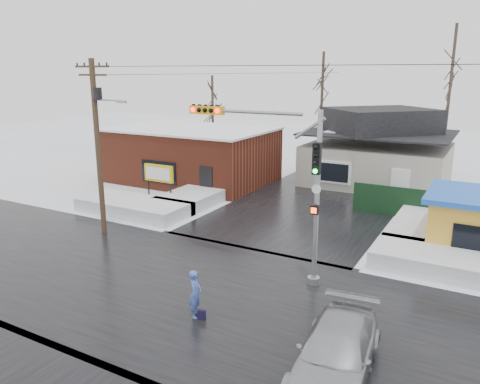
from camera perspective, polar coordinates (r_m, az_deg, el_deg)
The scene contains 20 objects.
ground at distance 18.85m, azimuth -6.14°, elevation -11.98°, with size 120.00×120.00×0.00m, color white.
road_ns at distance 18.85m, azimuth -6.14°, elevation -11.95°, with size 10.00×120.00×0.02m, color black.
road_ew at distance 18.85m, azimuth -6.14°, elevation -11.95°, with size 120.00×10.00×0.02m, color black.
snowbank_nw at distance 29.12m, azimuth -12.80°, elevation -1.75°, with size 7.00×3.00×0.80m, color white.
snowbank_ne at distance 22.21m, azimuth 24.99°, elevation -7.98°, with size 7.00×3.00×0.80m, color white.
snowbank_nside_w at distance 31.76m, azimuth -4.11°, elevation -0.06°, with size 3.00×8.00×0.80m, color white.
snowbank_nside_e at distance 27.07m, azimuth 21.65°, elevation -3.68°, with size 3.00×8.00×0.80m, color white.
traffic_signal at distance 18.65m, azimuth 4.91°, elevation 2.57°, with size 6.05×0.68×7.00m.
utility_pole at distance 24.96m, azimuth -16.90°, elevation 6.38°, with size 3.15×0.44×9.00m.
brick_building at distance 36.83m, azimuth -6.00°, elevation 4.60°, with size 12.20×8.20×4.12m.
marquee_sign at distance 30.59m, azimuth -9.87°, elevation 2.12°, with size 2.20×0.21×2.55m.
house at distance 37.01m, azimuth 16.46°, elevation 4.98°, with size 10.40×8.40×5.76m.
kiosk at distance 24.70m, azimuth 26.97°, elevation -3.38°, with size 4.60×4.60×2.88m.
fence at distance 28.90m, azimuth 21.31°, elevation -1.50°, with size 8.00×0.12×1.80m, color black.
tree_far_left at distance 42.06m, azimuth 10.06°, elevation 13.74°, with size 3.00×3.00×10.00m.
tree_far_mid at distance 41.90m, azimuth 24.59°, elevation 14.87°, with size 3.00×3.00×12.00m.
tree_far_west at distance 44.66m, azimuth -3.39°, elevation 11.93°, with size 3.00×3.00×8.00m.
pedestrian at distance 16.72m, azimuth -5.46°, elevation -12.29°, with size 0.63×0.41×1.73m, color #415EB7.
car at distance 14.11m, azimuth 11.63°, elevation -18.68°, with size 2.04×5.03×1.46m, color #A8AAAF.
shopping_bag at distance 16.83m, azimuth -4.70°, elevation -14.74°, with size 0.28×0.12×0.35m, color black.
Camera 1 is at (9.85, -13.71, 8.40)m, focal length 35.00 mm.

